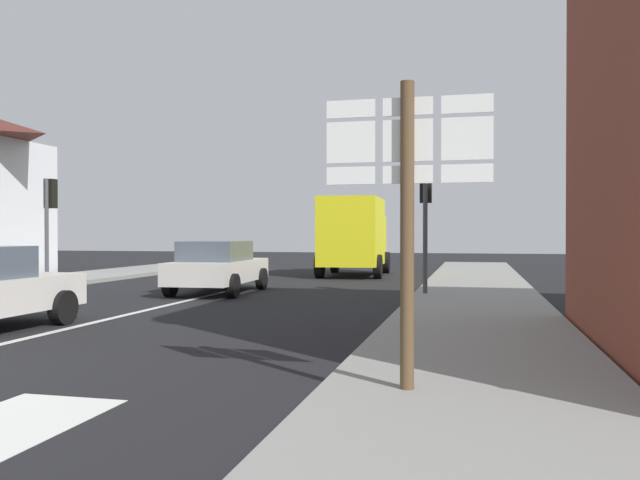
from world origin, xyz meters
TOP-DOWN VIEW (x-y plane):
  - ground_plane at (0.00, 10.00)m, footprint 80.00×80.00m
  - sidewalk_right at (7.04, 8.00)m, footprint 3.17×44.00m
  - lane_centre_stripe at (0.00, 6.00)m, footprint 0.16×12.00m
  - sedan_far at (-0.07, 11.40)m, footprint 2.11×4.27m
  - delivery_truck at (2.34, 19.60)m, footprint 2.66×5.09m
  - route_sign_post at (6.34, 0.71)m, footprint 1.66×0.14m
  - traffic_light_near_right at (5.75, 11.32)m, footprint 0.30×0.49m
  - traffic_light_near_left at (-5.75, 11.77)m, footprint 0.30×0.49m

SIDE VIEW (x-z plane):
  - ground_plane at x=0.00m, z-range 0.00..0.00m
  - lane_centre_stripe at x=0.00m, z-range 0.00..0.01m
  - sidewalk_right at x=7.04m, z-range 0.00..0.14m
  - sedan_far at x=-0.07m, z-range 0.03..1.50m
  - delivery_truck at x=2.34m, z-range 0.13..3.18m
  - route_sign_post at x=6.34m, z-range 0.40..3.60m
  - traffic_light_near_left at x=-5.75m, z-range 0.81..4.17m
  - traffic_light_near_right at x=5.75m, z-range 0.81..4.20m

